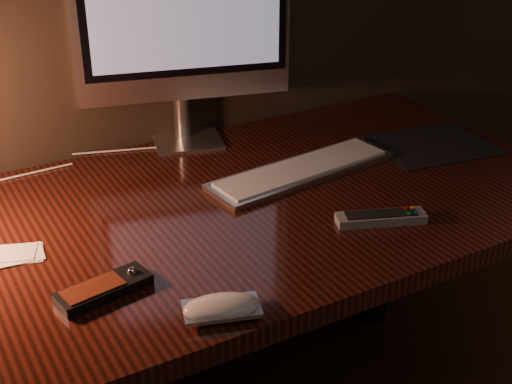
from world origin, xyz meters
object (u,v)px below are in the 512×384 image
keyboard (302,170)px  mouse (222,310)px  media_remote (104,288)px  tv_remote (381,218)px  monitor (183,16)px  desk (184,253)px

keyboard → mouse: 0.53m
media_remote → tv_remote: media_remote is taller
monitor → keyboard: size_ratio=1.16×
monitor → tv_remote: (0.16, -0.53, -0.29)m
keyboard → media_remote: bearing=-163.5°
media_remote → monitor: bearing=43.1°
desk → monitor: monitor is taller
desk → tv_remote: (0.29, -0.28, 0.14)m
mouse → tv_remote: 0.41m
mouse → media_remote: media_remote is taller
keyboard → media_remote: 0.57m
keyboard → mouse: size_ratio=3.67×
monitor → media_remote: monitor is taller
keyboard → media_remote: media_remote is taller
desk → keyboard: bearing=-4.0°
monitor → keyboard: monitor is taller
media_remote → mouse: bearing=-56.0°
monitor → media_remote: size_ratio=3.16×
mouse → tv_remote: bearing=33.5°
desk → keyboard: 0.31m
mouse → media_remote: (-0.14, 0.15, -0.00)m
mouse → monitor: bearing=87.4°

